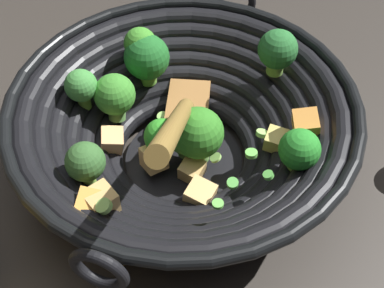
{
  "coord_description": "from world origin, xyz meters",
  "views": [
    {
      "loc": [
        0.34,
        0.18,
        0.49
      ],
      "look_at": [
        -0.01,
        0.01,
        0.03
      ],
      "focal_mm": 48.91,
      "sensor_mm": 36.0,
      "label": 1
    }
  ],
  "objects": [
    {
      "name": "ground_plane",
      "position": [
        0.0,
        0.0,
        0.0
      ],
      "size": [
        4.0,
        4.0,
        0.0
      ],
      "primitive_type": "plane",
      "color": "#332D28"
    },
    {
      "name": "wok",
      "position": [
        -0.0,
        -0.0,
        0.07
      ],
      "size": [
        0.41,
        0.38,
        0.22
      ],
      "color": "black",
      "rests_on": "ground"
    }
  ]
}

